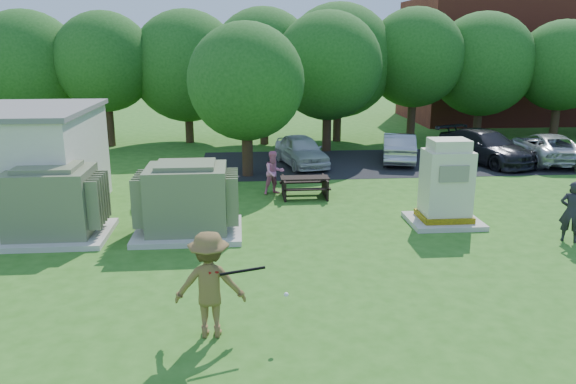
{
  "coord_description": "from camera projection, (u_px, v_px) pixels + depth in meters",
  "views": [
    {
      "loc": [
        -1.27,
        -10.83,
        5.32
      ],
      "look_at": [
        0.0,
        4.0,
        1.3
      ],
      "focal_mm": 35.0,
      "sensor_mm": 36.0,
      "label": 1
    }
  ],
  "objects": [
    {
      "name": "ground",
      "position": [
        304.0,
        300.0,
        11.91
      ],
      "size": [
        120.0,
        120.0,
        0.0
      ],
      "primitive_type": "plane",
      "color": "#2D6619",
      "rests_on": "ground"
    },
    {
      "name": "brick_building",
      "position": [
        521.0,
        61.0,
        38.32
      ],
      "size": [
        15.0,
        8.0,
        8.0
      ],
      "primitive_type": "cube",
      "color": "maroon",
      "rests_on": "ground"
    },
    {
      "name": "parking_strip",
      "position": [
        423.0,
        162.0,
        25.47
      ],
      "size": [
        20.0,
        6.0,
        0.01
      ],
      "primitive_type": "cube",
      "color": "#232326",
      "rests_on": "ground"
    },
    {
      "name": "transformer_left",
      "position": [
        52.0,
        204.0,
        15.45
      ],
      "size": [
        3.0,
        2.4,
        2.07
      ],
      "color": "beige",
      "rests_on": "ground"
    },
    {
      "name": "transformer_right",
      "position": [
        187.0,
        201.0,
        15.75
      ],
      "size": [
        3.0,
        2.4,
        2.07
      ],
      "color": "beige",
      "rests_on": "ground"
    },
    {
      "name": "generator_cabinet",
      "position": [
        446.0,
        187.0,
        16.61
      ],
      "size": [
        2.11,
        1.72,
        2.57
      ],
      "color": "beige",
      "rests_on": "ground"
    },
    {
      "name": "picnic_table",
      "position": [
        305.0,
        185.0,
        19.64
      ],
      "size": [
        1.68,
        1.26,
        0.72
      ],
      "color": "black",
      "rests_on": "ground"
    },
    {
      "name": "batter",
      "position": [
        210.0,
        285.0,
        10.25
      ],
      "size": [
        1.34,
        0.81,
        2.02
      ],
      "primitive_type": "imported",
      "rotation": [
        0.0,
        0.0,
        3.1
      ],
      "color": "brown",
      "rests_on": "ground"
    },
    {
      "name": "person_by_generator",
      "position": [
        572.0,
        212.0,
        15.18
      ],
      "size": [
        0.74,
        0.67,
        1.7
      ],
      "primitive_type": "imported",
      "rotation": [
        0.0,
        0.0,
        2.6
      ],
      "color": "black",
      "rests_on": "ground"
    },
    {
      "name": "person_at_picnic",
      "position": [
        274.0,
        173.0,
        19.96
      ],
      "size": [
        0.91,
        0.81,
        1.56
      ],
      "primitive_type": "imported",
      "rotation": [
        0.0,
        0.0,
        0.34
      ],
      "color": "pink",
      "rests_on": "ground"
    },
    {
      "name": "car_white",
      "position": [
        301.0,
        150.0,
        24.62
      ],
      "size": [
        2.38,
        4.17,
        1.34
      ],
      "primitive_type": "imported",
      "rotation": [
        0.0,
        0.0,
        0.21
      ],
      "color": "silver",
      "rests_on": "ground"
    },
    {
      "name": "car_silver_a",
      "position": [
        399.0,
        147.0,
        25.4
      ],
      "size": [
        2.28,
        4.18,
        1.31
      ],
      "primitive_type": "imported",
      "rotation": [
        0.0,
        0.0,
        2.9
      ],
      "color": "#9D9EA2",
      "rests_on": "ground"
    },
    {
      "name": "car_dark",
      "position": [
        485.0,
        147.0,
        25.15
      ],
      "size": [
        3.63,
        5.37,
        1.44
      ],
      "primitive_type": "imported",
      "rotation": [
        0.0,
        0.0,
        0.36
      ],
      "color": "black",
      "rests_on": "ground"
    },
    {
      "name": "car_silver_b",
      "position": [
        546.0,
        148.0,
        25.27
      ],
      "size": [
        2.82,
        4.98,
        1.31
      ],
      "primitive_type": "imported",
      "rotation": [
        0.0,
        0.0,
        3.0
      ],
      "color": "#B0B1B5",
      "rests_on": "ground"
    },
    {
      "name": "batting_equipment",
      "position": [
        244.0,
        275.0,
        10.08
      ],
      "size": [
        1.44,
        0.31,
        0.55
      ],
      "color": "black",
      "rests_on": "ground"
    },
    {
      "name": "tree_row",
      "position": [
        298.0,
        64.0,
        28.77
      ],
      "size": [
        41.3,
        13.3,
        7.3
      ],
      "color": "#47301E",
      "rests_on": "ground"
    }
  ]
}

